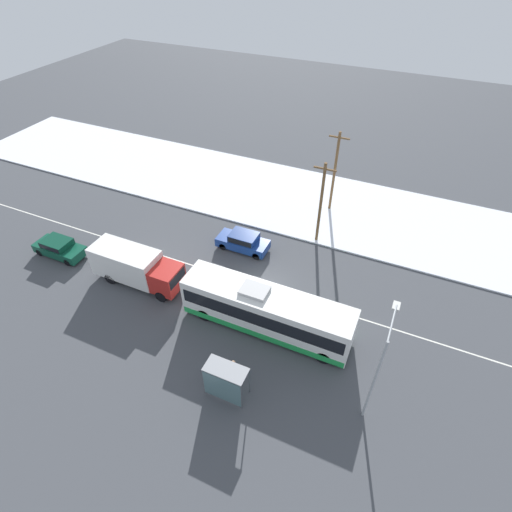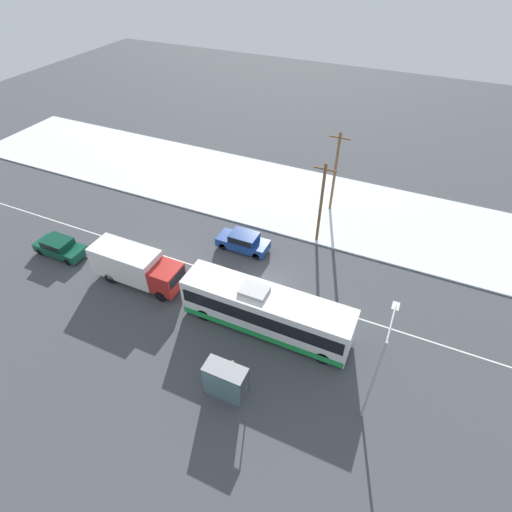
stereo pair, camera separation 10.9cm
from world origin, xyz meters
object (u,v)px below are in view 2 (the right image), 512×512
(city_bus, at_px, (266,311))
(streetlamp, at_px, (379,362))
(box_truck, at_px, (135,265))
(bus_shelter, at_px, (223,380))
(utility_pole_roadside, at_px, (321,203))
(utility_pole_snowlot, at_px, (335,172))
(parked_car_near_truck, at_px, (59,246))
(pedestrian_at_stop, at_px, (233,367))
(sedan_car, at_px, (243,241))

(city_bus, xyz_separation_m, streetlamp, (7.50, -2.98, 2.72))
(box_truck, relative_size, bus_shelter, 2.89)
(city_bus, height_order, box_truck, city_bus)
(city_bus, bearing_deg, streetlamp, -21.65)
(utility_pole_roadside, relative_size, utility_pole_snowlot, 0.96)
(parked_car_near_truck, relative_size, utility_pole_roadside, 0.58)
(parked_car_near_truck, bearing_deg, utility_pole_roadside, 29.09)
(bus_shelter, distance_m, utility_pole_roadside, 16.52)
(parked_car_near_truck, distance_m, utility_pole_snowlot, 24.48)
(parked_car_near_truck, bearing_deg, pedestrian_at_stop, -13.86)
(utility_pole_roadside, distance_m, utility_pole_snowlot, 5.19)
(box_truck, height_order, bus_shelter, box_truck)
(city_bus, xyz_separation_m, parked_car_near_truck, (-18.61, 0.10, -0.83))
(box_truck, xyz_separation_m, bus_shelter, (10.60, -5.90, 0.07))
(utility_pole_roadside, bearing_deg, pedestrian_at_stop, -92.00)
(city_bus, relative_size, parked_car_near_truck, 2.68)
(streetlamp, distance_m, utility_pole_roadside, 15.39)
(box_truck, distance_m, sedan_car, 8.94)
(parked_car_near_truck, height_order, streetlamp, streetlamp)
(parked_car_near_truck, height_order, utility_pole_roadside, utility_pole_roadside)
(sedan_car, xyz_separation_m, pedestrian_at_stop, (4.79, -11.41, 0.15))
(parked_car_near_truck, xyz_separation_m, utility_pole_snowlot, (18.53, 15.67, 3.26))
(pedestrian_at_stop, relative_size, bus_shelter, 0.66)
(city_bus, height_order, bus_shelter, city_bus)
(box_truck, xyz_separation_m, utility_pole_snowlot, (10.68, 15.64, 2.48))
(bus_shelter, distance_m, utility_pole_snowlot, 21.67)
(box_truck, bearing_deg, sedan_car, 50.31)
(parked_car_near_truck, relative_size, bus_shelter, 1.75)
(parked_car_near_truck, relative_size, streetlamp, 0.64)
(city_bus, distance_m, pedestrian_at_stop, 4.47)
(sedan_car, bearing_deg, box_truck, 50.31)
(bus_shelter, relative_size, utility_pole_snowlot, 0.32)
(sedan_car, height_order, bus_shelter, bus_shelter)
(sedan_car, bearing_deg, utility_pole_snowlot, -119.62)
(city_bus, distance_m, parked_car_near_truck, 18.62)
(sedan_car, height_order, pedestrian_at_stop, pedestrian_at_stop)
(box_truck, height_order, streetlamp, streetlamp)
(sedan_car, relative_size, utility_pole_snowlot, 0.56)
(bus_shelter, xyz_separation_m, utility_pole_roadside, (0.41, 16.36, 2.24))
(streetlamp, xyz_separation_m, utility_pole_roadside, (-7.25, 13.57, -0.46))
(parked_car_near_truck, bearing_deg, city_bus, -0.32)
(bus_shelter, height_order, utility_pole_roadside, utility_pole_roadside)
(utility_pole_snowlot, bearing_deg, box_truck, -124.34)
(sedan_car, bearing_deg, pedestrian_at_stop, 112.78)
(pedestrian_at_stop, xyz_separation_m, bus_shelter, (0.12, -1.35, 0.67))
(utility_pole_snowlot, bearing_deg, utility_pole_roadside, -86.42)
(box_truck, height_order, utility_pole_snowlot, utility_pole_snowlot)
(parked_car_near_truck, relative_size, utility_pole_snowlot, 0.56)
(bus_shelter, bearing_deg, streetlamp, 20.00)
(pedestrian_at_stop, height_order, utility_pole_roadside, utility_pole_roadside)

